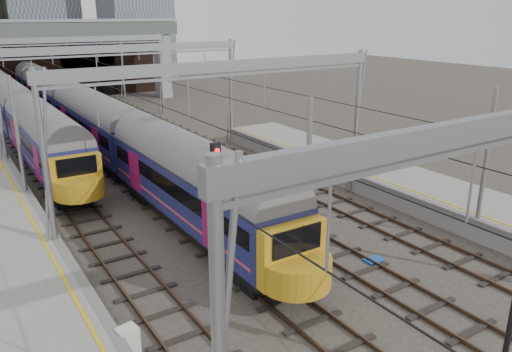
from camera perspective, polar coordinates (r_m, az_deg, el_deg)
ground at (r=19.22m, az=9.37°, el=-13.04°), size 160.00×160.00×0.00m
platform_left at (r=17.25m, az=-24.50°, el=-16.41°), size 4.32×55.00×1.12m
tracks at (r=30.87m, az=-9.47°, el=-0.73°), size 14.40×80.00×0.22m
overhead_line at (r=35.48m, az=-14.35°, el=12.25°), size 16.80×80.00×8.00m
retaining_wall at (r=65.39m, az=-21.95°, el=12.02°), size 28.00×2.75×9.00m
overbridge at (r=59.13m, az=-22.44°, el=14.31°), size 28.00×3.00×9.25m
train_main at (r=44.55m, az=-20.39°, el=7.38°), size 2.67×61.88×4.64m
train_second at (r=48.40m, az=-26.28°, el=7.38°), size 2.62×45.48×4.57m
signal_near_left at (r=18.61m, az=-4.69°, el=-2.30°), size 0.42×0.49×5.47m
relay_cabinet at (r=15.93m, az=-14.40°, el=-18.20°), size 0.65×0.57×1.17m
equip_cover_a at (r=24.98m, az=-0.58°, el=-5.04°), size 0.77×0.57×0.09m
equip_cover_b at (r=22.22m, az=2.21°, el=-8.14°), size 0.81×0.64×0.09m
equip_cover_c at (r=21.69m, az=13.29°, el=-9.34°), size 0.79×0.58×0.09m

